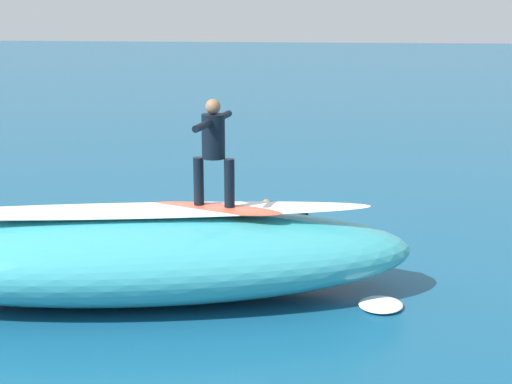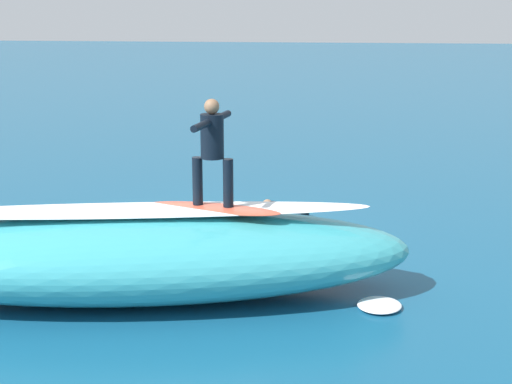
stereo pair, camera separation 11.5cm
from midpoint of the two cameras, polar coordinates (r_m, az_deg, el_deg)
ground_plane at (r=14.02m, az=-4.19°, el=-3.72°), size 120.00×120.00×0.00m
wave_crest at (r=11.49m, az=-9.00°, el=-4.60°), size 8.34×3.71×1.27m
wave_foam_lip at (r=11.29m, az=-9.14°, el=-1.35°), size 6.88×1.98×0.08m
surfboard_riding at (r=11.25m, az=-3.34°, el=-1.21°), size 2.07×0.88×0.09m
surfer_riding at (r=11.04m, az=-3.40°, el=3.47°), size 0.60×1.44×1.53m
surfboard_paddling at (r=15.24m, az=2.03°, el=-2.07°), size 1.95×1.53×0.08m
surfer_paddling at (r=15.12m, az=2.43°, el=-1.54°), size 1.51×1.08×0.30m
foam_patch_near at (r=11.31m, az=8.76°, el=-8.09°), size 0.82×0.84×0.09m
foam_patch_mid at (r=15.53m, az=-12.24°, el=-2.01°), size 1.17×1.16×0.12m
foam_patch_far at (r=12.79m, az=-10.81°, el=-5.44°), size 1.09×1.08×0.12m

